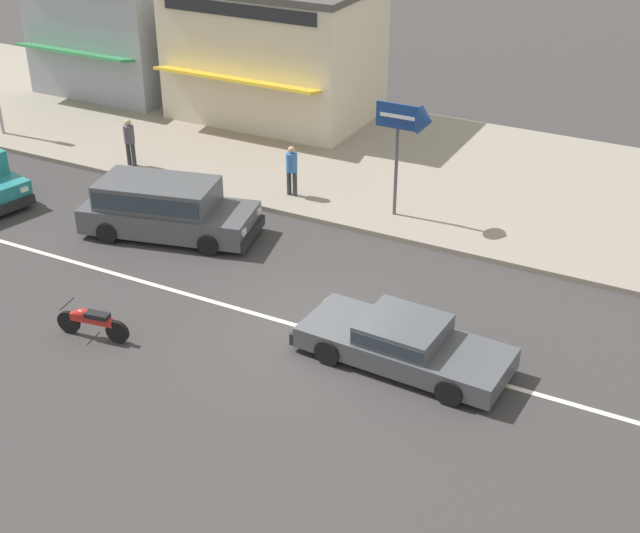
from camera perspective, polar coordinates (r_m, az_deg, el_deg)
The scene contains 11 objects.
ground_plane at distance 20.60m, azimuth 0.28°, elevation -4.31°, with size 160.00×160.00×0.00m, color #383535.
lane_centre_stripe at distance 20.60m, azimuth 0.28°, elevation -4.30°, with size 50.40×0.14×0.01m, color silver.
kerb_strip at distance 28.83m, azimuth 9.51°, elevation 5.60°, with size 68.00×10.00×0.15m, color gray.
minivan_dark_grey_0 at distance 25.07m, azimuth -9.93°, elevation 3.84°, with size 5.17×2.96×1.56m.
sedan_dark_grey_2 at distance 19.43m, azimuth 5.34°, elevation -4.81°, with size 4.79×2.08×1.06m.
motorcycle_1 at distance 20.90m, azimuth -14.42°, elevation -3.43°, with size 1.82×0.56×0.80m.
arrow_signboard at distance 24.62m, azimuth 6.29°, elevation 9.01°, with size 1.65×0.78×3.36m.
pedestrian_near_clock at distance 26.72m, azimuth -1.82°, elevation 6.37°, with size 0.34×0.34×1.56m.
pedestrian_mid_kerb at distance 29.55m, azimuth -12.10°, elevation 7.99°, with size 0.34×0.34×1.56m.
shopfront_corner_warung at distance 37.26m, azimuth -12.93°, elevation 14.79°, with size 5.79×5.20×4.98m.
shopfront_mid_block at distance 33.27m, azimuth -2.91°, elevation 13.70°, with size 7.10×5.56×4.85m.
Camera 1 is at (7.88, -15.33, 11.28)m, focal length 50.00 mm.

